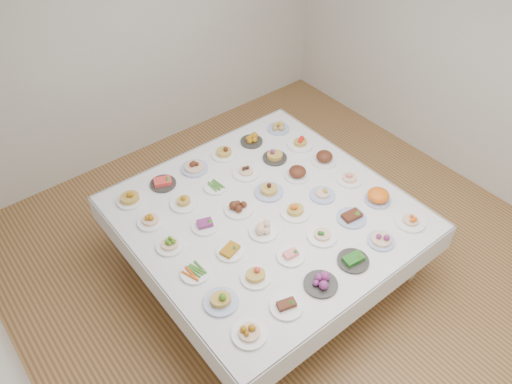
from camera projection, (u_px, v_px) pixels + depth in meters
room_envelope at (294, 103)px, 3.81m from camera, size 5.02×5.02×2.81m
display_table at (266, 216)px, 4.53m from camera, size 2.37×2.37×0.75m
dish_0 at (249, 330)px, 3.53m from camera, size 0.26×0.26×0.14m
dish_1 at (286, 305)px, 3.71m from camera, size 0.25×0.25×0.10m
dish_2 at (321, 281)px, 3.85m from camera, size 0.27×0.27×0.12m
dish_3 at (354, 258)px, 4.02m from camera, size 0.26×0.26×0.12m
dish_4 at (382, 237)px, 4.17m from camera, size 0.23×0.23×0.14m
dish_5 at (411, 218)px, 4.34m from camera, size 0.26×0.26×0.13m
dish_6 at (221, 297)px, 3.72m from camera, size 0.27×0.27×0.17m
dish_7 at (256, 274)px, 3.90m from camera, size 0.24×0.24×0.13m
dish_8 at (291, 255)px, 4.07m from camera, size 0.23×0.23×0.09m
dish_9 at (322, 233)px, 4.22m from camera, size 0.25×0.25×0.12m
dish_10 at (352, 215)px, 4.38m from camera, size 0.26×0.26×0.12m
dish_11 at (378, 195)px, 4.53m from camera, size 0.23×0.23×0.15m
dish_12 at (195, 272)px, 3.96m from camera, size 0.23×0.23×0.06m
dish_13 at (230, 250)px, 4.10m from camera, size 0.23×0.23×0.10m
dish_14 at (263, 228)px, 4.26m from camera, size 0.26×0.26×0.12m
dish_15 at (296, 207)px, 4.42m from camera, size 0.26×0.26×0.16m
dish_16 at (323, 193)px, 4.60m from camera, size 0.23×0.23×0.11m
dish_17 at (350, 177)px, 4.76m from camera, size 0.24×0.24×0.11m
dish_18 at (170, 243)px, 4.14m from camera, size 0.23×0.23×0.12m
dish_19 at (205, 224)px, 4.32m from camera, size 0.24×0.24×0.10m
dish_20 at (239, 206)px, 4.46m from camera, size 0.27×0.27×0.12m
dish_21 at (269, 187)px, 4.61m from camera, size 0.27×0.27×0.16m
dish_22 at (297, 172)px, 4.79m from camera, size 0.24×0.24×0.13m
dish_23 at (324, 157)px, 4.95m from camera, size 0.26×0.26×0.14m
dish_24 at (150, 218)px, 4.34m from camera, size 0.24×0.24×0.13m
dish_25 at (184, 200)px, 4.51m from camera, size 0.25×0.25×0.13m
dish_26 at (216, 186)px, 4.70m from camera, size 0.23×0.23×0.05m
dish_27 at (246, 170)px, 4.83m from camera, size 0.26×0.26×0.12m
dish_28 at (275, 154)px, 4.99m from camera, size 0.24×0.24×0.14m
dish_29 at (300, 141)px, 5.15m from camera, size 0.26×0.26×0.14m
dish_30 at (129, 196)px, 4.53m from camera, size 0.25×0.25×0.15m
dish_31 at (163, 181)px, 4.71m from camera, size 0.24×0.24×0.12m
dish_32 at (194, 164)px, 4.86m from camera, size 0.28×0.28×0.15m
dish_33 at (224, 151)px, 5.03m from camera, size 0.25×0.25×0.14m
dish_34 at (252, 139)px, 5.20m from camera, size 0.23×0.23×0.10m
dish_35 at (278, 127)px, 5.37m from camera, size 0.23×0.23×0.10m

